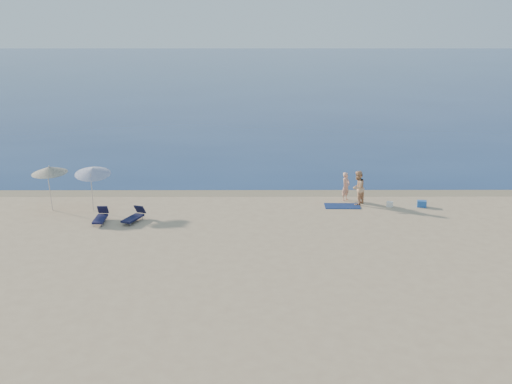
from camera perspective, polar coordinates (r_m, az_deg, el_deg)
ground at (r=19.38m, az=3.46°, el=-15.74°), size 160.00×160.00×0.00m
sea at (r=116.96m, az=0.40°, el=10.64°), size 240.00×160.00×0.01m
wet_sand_strip at (r=37.32m, az=1.63°, el=-0.07°), size 240.00×1.60×0.00m
person_left at (r=35.96m, az=7.99°, el=0.49°), size 0.66×0.69×1.60m
person_right at (r=35.23m, az=9.04°, el=0.37°), size 1.11×1.16×1.88m
beach_towel at (r=35.02m, az=7.68°, el=-1.24°), size 1.92×1.10×0.03m
white_bag at (r=35.35m, az=11.79°, el=-1.08°), size 0.39×0.37×0.27m
blue_cooler at (r=35.70m, az=14.52°, el=-1.02°), size 0.55×0.44×0.35m
umbrella_near at (r=34.69m, az=-14.32°, el=1.81°), size 2.15×2.17×2.49m
umbrella_far at (r=35.24m, az=-17.90°, el=1.88°), size 2.36×2.37×2.48m
lounger_left at (r=32.96m, az=-13.64°, el=-2.20°), size 0.53×1.60×0.70m
lounger_right at (r=32.70m, az=-10.79°, el=-2.17°), size 1.07×1.68×0.70m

